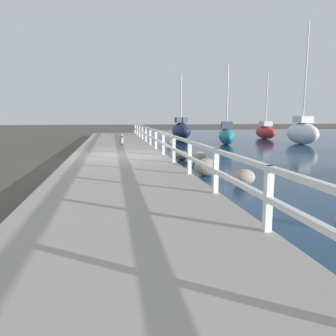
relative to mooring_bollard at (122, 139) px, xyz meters
name	(u,v)px	position (x,y,z in m)	size (l,w,h in m)	color
ground_plane	(119,163)	(-0.26, -4.78, -0.63)	(120.00, 120.00, 0.00)	#4C473D
dock_walkway	(119,159)	(-0.26, -4.78, -0.47)	(3.86, 36.00, 0.31)	#9E998E
railing	(163,139)	(1.57, -4.78, 0.32)	(0.10, 32.50, 0.93)	white
boulder_near_dock	(244,177)	(3.06, -9.70, -0.40)	(0.60, 0.54, 0.45)	gray
boulder_water_edge	(206,167)	(2.42, -8.12, -0.34)	(0.76, 0.68, 0.57)	gray
boulder_downstream	(182,155)	(2.43, -4.40, -0.41)	(0.57, 0.51, 0.43)	#666056
boulder_mid_strip	(171,143)	(3.17, 2.12, -0.41)	(0.57, 0.51, 0.43)	gray
boulder_upstream	(199,157)	(3.00, -5.07, -0.40)	(0.61, 0.55, 0.46)	gray
mooring_bollard	(122,139)	(0.00, 0.00, 0.00)	(0.21, 0.21, 0.62)	gray
sailboat_navy	(181,130)	(5.01, 7.91, 0.12)	(1.51, 3.26, 5.15)	#192347
sailboat_white	(302,132)	(12.13, 2.18, 0.19)	(1.33, 3.44, 7.84)	white
sailboat_red	(265,131)	(12.18, 7.68, -0.01)	(1.42, 3.88, 5.32)	red
sailboat_teal	(226,135)	(7.07, 2.94, 0.00)	(1.78, 3.73, 5.23)	#1E707A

